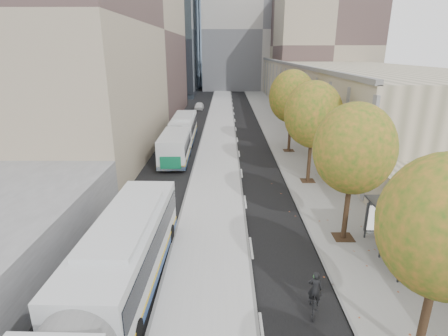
{
  "coord_description": "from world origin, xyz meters",
  "views": [
    {
      "loc": [
        -3.04,
        -4.42,
        10.08
      ],
      "look_at": [
        -3.15,
        18.02,
        2.5
      ],
      "focal_mm": 28.0,
      "sensor_mm": 36.0,
      "label": 1
    }
  ],
  "objects_px": {
    "bus_shelter": "(404,220)",
    "bus_far": "(181,135)",
    "bus_near": "(92,319)",
    "cyclist": "(314,298)",
    "distant_car": "(199,106)"
  },
  "relations": [
    {
      "from": "bus_shelter",
      "to": "bus_near",
      "type": "distance_m",
      "value": 14.49
    },
    {
      "from": "bus_near",
      "to": "bus_shelter",
      "type": "bearing_deg",
      "value": 26.0
    },
    {
      "from": "bus_shelter",
      "to": "cyclist",
      "type": "distance_m",
      "value": 6.63
    },
    {
      "from": "bus_far",
      "to": "distant_car",
      "type": "bearing_deg",
      "value": 88.82
    },
    {
      "from": "bus_near",
      "to": "distant_car",
      "type": "xyz_separation_m",
      "value": [
        -0.35,
        53.42,
        -1.04
      ]
    },
    {
      "from": "cyclist",
      "to": "bus_far",
      "type": "bearing_deg",
      "value": 122.79
    },
    {
      "from": "bus_shelter",
      "to": "bus_far",
      "type": "relative_size",
      "value": 0.26
    },
    {
      "from": "bus_near",
      "to": "cyclist",
      "type": "relative_size",
      "value": 9.52
    },
    {
      "from": "bus_shelter",
      "to": "distant_car",
      "type": "height_order",
      "value": "bus_shelter"
    },
    {
      "from": "bus_shelter",
      "to": "bus_far",
      "type": "height_order",
      "value": "bus_far"
    },
    {
      "from": "bus_near",
      "to": "distant_car",
      "type": "height_order",
      "value": "bus_near"
    },
    {
      "from": "cyclist",
      "to": "distant_car",
      "type": "relative_size",
      "value": 0.52
    },
    {
      "from": "cyclist",
      "to": "distant_car",
      "type": "bearing_deg",
      "value": 113.47
    },
    {
      "from": "bus_far",
      "to": "cyclist",
      "type": "xyz_separation_m",
      "value": [
        8.36,
        -24.91,
        -0.81
      ]
    },
    {
      "from": "bus_near",
      "to": "distant_car",
      "type": "bearing_deg",
      "value": 91.58
    }
  ]
}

